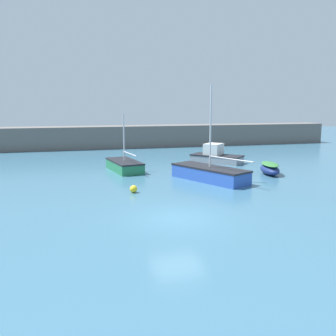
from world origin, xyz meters
TOP-DOWN VIEW (x-y plane):
  - ground_plane at (0.00, 0.00)m, footprint 120.00×120.00m
  - harbor_breakwater at (0.00, 29.61)m, footprint 57.81×3.19m
  - sailboat_short_mast at (-0.57, 13.17)m, footprint 2.59×5.27m
  - sailboat_tall_mast at (4.64, 7.75)m, footprint 4.35×6.43m
  - motorboat_grey_hull at (8.17, 15.29)m, footprint 4.64×4.68m
  - rowboat_with_red_cover at (10.00, 8.88)m, footprint 2.05×3.27m
  - mooring_buoy_yellow at (-1.14, 5.57)m, footprint 0.46×0.46m

SIDE VIEW (x-z plane):
  - ground_plane at x=0.00m, z-range -0.20..0.00m
  - mooring_buoy_yellow at x=-1.14m, z-range 0.00..0.46m
  - sailboat_short_mast at x=-0.57m, z-range -1.83..2.71m
  - rowboat_with_red_cover at x=10.00m, z-range 0.00..0.89m
  - sailboat_tall_mast at x=4.64m, z-range -2.76..3.81m
  - motorboat_grey_hull at x=8.17m, z-range -0.27..1.47m
  - harbor_breakwater at x=0.00m, z-range 0.00..2.65m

